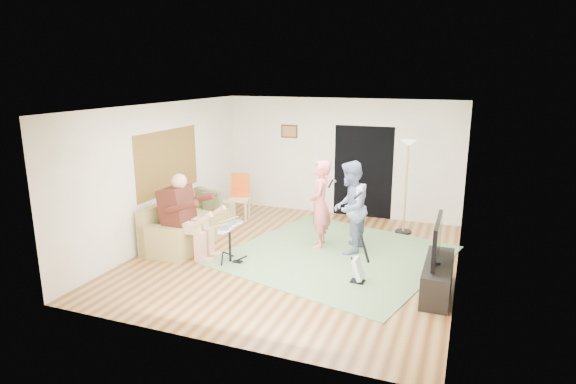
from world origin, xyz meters
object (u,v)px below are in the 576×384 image
object	(u,v)px
drum_kit	(230,246)
torchiere_lamp	(407,170)
guitar_spare	(359,269)
television	(437,240)
guitarist	(350,207)
sofa	(187,227)
dining_chair	(240,203)
tv_cabinet	(438,278)
singer	(320,204)

from	to	relation	value
drum_kit	torchiere_lamp	bearing A→B (deg)	46.24
guitar_spare	television	size ratio (longest dim) A/B	0.72
guitarist	guitar_spare	distance (m)	1.50
sofa	guitar_spare	world-z (taller)	sofa
drum_kit	dining_chair	xyz separation A→B (m)	(-0.99, 2.38, 0.06)
guitarist	television	distance (m)	2.03
guitar_spare	dining_chair	world-z (taller)	dining_chair
drum_kit	television	bearing A→B (deg)	0.46
torchiere_lamp	television	distance (m)	2.88
television	torchiere_lamp	bearing A→B (deg)	106.86
guitarist	tv_cabinet	world-z (taller)	guitarist
drum_kit	guitarist	distance (m)	2.27
drum_kit	television	size ratio (longest dim) A/B	0.63
singer	guitarist	world-z (taller)	guitarist
guitarist	dining_chair	distance (m)	3.08
sofa	drum_kit	xyz separation A→B (m)	(1.30, -0.65, 0.02)
singer	guitar_spare	size ratio (longest dim) A/B	2.05
torchiere_lamp	dining_chair	size ratio (longest dim) A/B	1.89
sofa	guitar_spare	xyz separation A→B (m)	(3.60, -0.69, -0.05)
guitar_spare	tv_cabinet	distance (m)	1.20
guitarist	tv_cabinet	size ratio (longest dim) A/B	1.23
television	drum_kit	bearing A→B (deg)	-179.54
singer	television	distance (m)	2.58
guitarist	dining_chair	world-z (taller)	guitarist
dining_chair	television	xyz separation A→B (m)	(4.44, -2.35, 0.48)
sofa	torchiere_lamp	xyz separation A→B (m)	(3.92, 2.09, 1.04)
drum_kit	dining_chair	size ratio (longest dim) A/B	0.69
guitarist	guitar_spare	world-z (taller)	guitarist
torchiere_lamp	drum_kit	bearing A→B (deg)	-133.76
guitar_spare	dining_chair	size ratio (longest dim) A/B	0.79
sofa	television	world-z (taller)	television
singer	guitarist	xyz separation A→B (m)	(0.60, -0.09, 0.02)
guitar_spare	tv_cabinet	xyz separation A→B (m)	(1.20, 0.07, 0.02)
tv_cabinet	television	distance (m)	0.60
singer	dining_chair	bearing A→B (deg)	-126.89
drum_kit	tv_cabinet	bearing A→B (deg)	0.45
dining_chair	tv_cabinet	size ratio (longest dim) A/B	0.74
sofa	singer	world-z (taller)	singer
sofa	torchiere_lamp	size ratio (longest dim) A/B	1.10
singer	torchiere_lamp	xyz separation A→B (m)	(1.40, 1.41, 0.49)
drum_kit	guitarist	bearing A→B (deg)	34.28
guitar_spare	television	bearing A→B (deg)	3.33
singer	television	bearing A→B (deg)	47.89
singer	torchiere_lamp	bearing A→B (deg)	123.55
guitarist	torchiere_lamp	size ratio (longest dim) A/B	0.88
tv_cabinet	television	world-z (taller)	television
singer	tv_cabinet	xyz separation A→B (m)	(2.27, -1.31, -0.59)
drum_kit	television	world-z (taller)	television
drum_kit	singer	xyz separation A→B (m)	(1.23, 1.33, 0.53)
sofa	television	distance (m)	4.82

